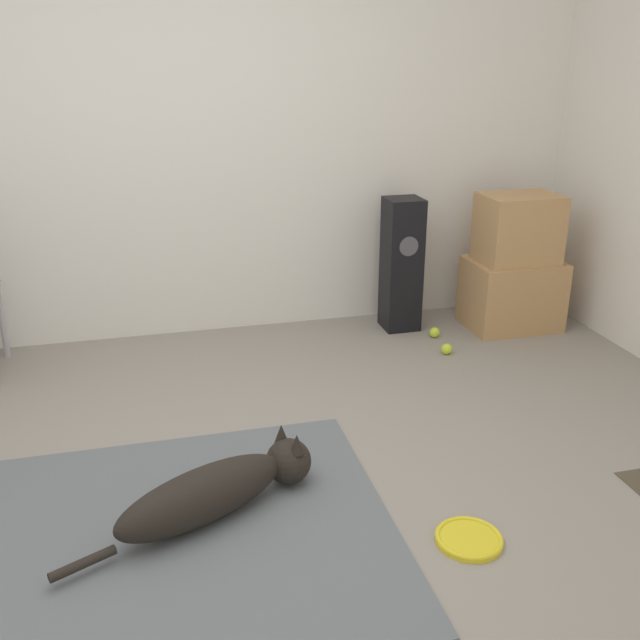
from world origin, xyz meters
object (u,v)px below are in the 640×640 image
(cardboard_box_lower, at_px, (512,294))
(frisbee, at_px, (469,539))
(cardboard_box_upper, at_px, (518,229))
(floor_speaker, at_px, (401,265))
(dog, at_px, (220,489))
(tennis_ball_by_boxes, at_px, (435,332))
(tennis_ball_near_speaker, at_px, (447,349))

(cardboard_box_lower, bearing_deg, frisbee, -121.78)
(cardboard_box_upper, xyz_separation_m, floor_speaker, (-0.71, 0.17, -0.24))
(dog, distance_m, tennis_ball_by_boxes, 2.17)
(floor_speaker, relative_size, tennis_ball_by_boxes, 12.99)
(cardboard_box_lower, bearing_deg, cardboard_box_upper, -117.55)
(floor_speaker, bearing_deg, tennis_ball_near_speaker, -76.17)
(cardboard_box_upper, height_order, tennis_ball_by_boxes, cardboard_box_upper)
(dog, distance_m, tennis_ball_near_speaker, 1.97)
(cardboard_box_lower, bearing_deg, floor_speaker, 167.39)
(floor_speaker, height_order, tennis_ball_near_speaker, floor_speaker)
(cardboard_box_lower, bearing_deg, dog, -142.96)
(tennis_ball_by_boxes, xyz_separation_m, tennis_ball_near_speaker, (-0.03, -0.27, 0.00))
(dog, xyz_separation_m, cardboard_box_upper, (2.10, 1.57, 0.54))
(frisbee, bearing_deg, tennis_ball_by_boxes, 70.73)
(dog, bearing_deg, frisbee, -24.03)
(floor_speaker, xyz_separation_m, tennis_ball_near_speaker, (0.12, -0.50, -0.40))
(frisbee, relative_size, tennis_ball_by_boxes, 3.85)
(frisbee, relative_size, cardboard_box_lower, 0.44)
(frisbee, xyz_separation_m, tennis_ball_near_speaker, (0.63, 1.64, 0.02))
(cardboard_box_upper, bearing_deg, frisbee, -121.81)
(floor_speaker, distance_m, tennis_ball_near_speaker, 0.65)
(tennis_ball_by_boxes, height_order, tennis_ball_near_speaker, same)
(dog, xyz_separation_m, tennis_ball_by_boxes, (1.55, 1.52, -0.09))
(dog, distance_m, floor_speaker, 2.26)
(frisbee, bearing_deg, floor_speaker, 76.54)
(cardboard_box_lower, distance_m, tennis_ball_near_speaker, 0.71)
(cardboard_box_lower, xyz_separation_m, tennis_ball_by_boxes, (-0.56, -0.07, -0.19))
(cardboard_box_lower, xyz_separation_m, tennis_ball_near_speaker, (-0.59, -0.34, -0.19))
(cardboard_box_upper, height_order, floor_speaker, cardboard_box_upper)
(dog, relative_size, tennis_ball_near_speaker, 15.43)
(dog, xyz_separation_m, tennis_ball_near_speaker, (1.51, 1.25, -0.09))
(cardboard_box_lower, bearing_deg, tennis_ball_by_boxes, -173.03)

